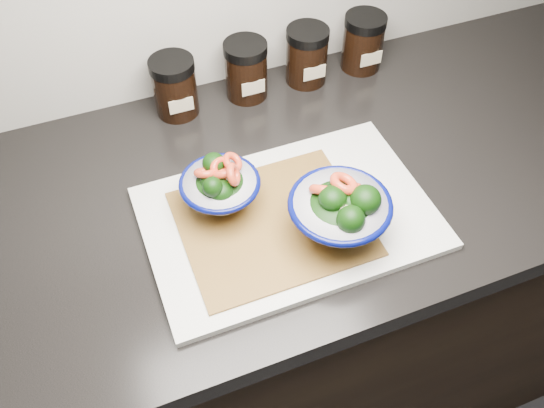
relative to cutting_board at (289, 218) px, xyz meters
name	(u,v)px	position (x,y,z in m)	size (l,w,h in m)	color
cabinet	(315,306)	(0.11, 0.08, -0.48)	(3.43, 0.58, 0.86)	black
countertop	(329,175)	(0.11, 0.08, -0.03)	(3.50, 0.60, 0.04)	black
cutting_board	(289,218)	(0.00, 0.00, 0.00)	(0.45, 0.30, 0.01)	silver
bamboo_mat	(272,223)	(-0.03, -0.01, 0.01)	(0.28, 0.24, 0.00)	olive
bowl_left	(220,188)	(-0.09, 0.06, 0.05)	(0.13, 0.13, 0.10)	white
bowl_right	(340,212)	(0.05, -0.06, 0.06)	(0.15, 0.15, 0.11)	white
spice_jar_a	(175,87)	(-0.09, 0.32, 0.05)	(0.08, 0.08, 0.11)	black
spice_jar_b	(246,70)	(0.05, 0.32, 0.05)	(0.08, 0.08, 0.11)	black
spice_jar_c	(307,55)	(0.17, 0.32, 0.05)	(0.08, 0.08, 0.11)	black
spice_jar_d	(363,42)	(0.29, 0.32, 0.05)	(0.08, 0.08, 0.11)	black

